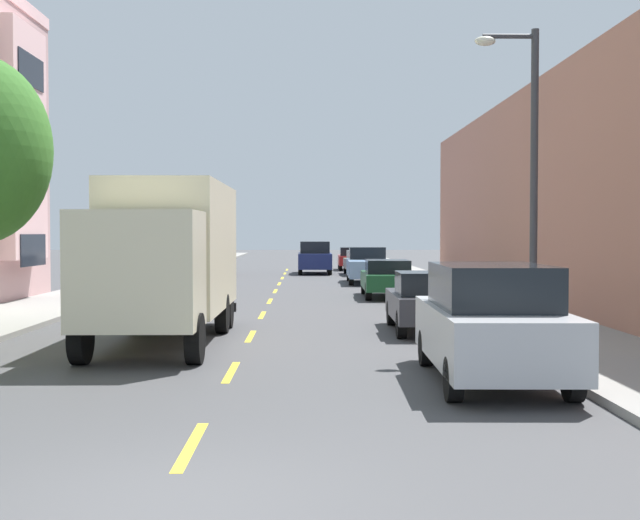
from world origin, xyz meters
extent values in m
plane|color=#424244|center=(0.00, 30.00, 0.00)|extent=(160.00, 160.00, 0.00)
cube|color=gray|center=(-7.10, 28.00, 0.07)|extent=(3.20, 120.00, 0.14)
cube|color=gray|center=(7.10, 28.00, 0.07)|extent=(3.20, 120.00, 0.14)
cube|color=yellow|center=(0.00, 2.00, 0.00)|extent=(0.14, 2.20, 0.01)
cube|color=yellow|center=(0.00, 7.00, 0.00)|extent=(0.14, 2.20, 0.01)
cube|color=yellow|center=(0.00, 12.00, 0.00)|extent=(0.14, 2.20, 0.01)
cube|color=yellow|center=(0.00, 17.00, 0.00)|extent=(0.14, 2.20, 0.01)
cube|color=yellow|center=(0.00, 22.00, 0.00)|extent=(0.14, 2.20, 0.01)
cube|color=yellow|center=(0.00, 27.00, 0.00)|extent=(0.14, 2.20, 0.01)
cube|color=yellow|center=(0.00, 32.00, 0.00)|extent=(0.14, 2.20, 0.01)
cube|color=yellow|center=(0.00, 37.00, 0.00)|extent=(0.14, 2.20, 0.01)
cube|color=yellow|center=(0.00, 42.00, 0.00)|extent=(0.14, 2.20, 0.01)
cube|color=yellow|center=(0.00, 47.00, 0.00)|extent=(0.14, 2.20, 0.01)
cube|color=#FECACA|center=(-8.42, 21.17, 5.55)|extent=(0.55, 3.35, 8.02)
cube|color=#1E232D|center=(-8.13, 21.17, 1.85)|extent=(0.04, 2.54, 1.10)
cube|color=#1E232D|center=(-8.13, 21.17, 4.93)|extent=(0.04, 2.54, 1.10)
cube|color=#1E232D|center=(-8.13, 21.17, 8.02)|extent=(0.04, 2.54, 1.10)
cylinder|color=#38383D|center=(6.10, 9.82, 3.42)|extent=(0.16, 0.16, 6.56)
cylinder|color=#38383D|center=(5.55, 9.82, 6.55)|extent=(1.10, 0.10, 0.10)
ellipsoid|color=silver|center=(5.05, 9.82, 6.45)|extent=(0.44, 0.28, 0.20)
cube|color=beige|center=(-1.80, 12.00, 2.13)|extent=(2.42, 5.86, 2.94)
cube|color=beige|center=(-1.81, 7.92, 1.76)|extent=(2.31, 1.91, 2.20)
cube|color=black|center=(-1.81, 7.02, 2.24)|extent=(2.02, 0.09, 0.97)
cube|color=black|center=(-1.79, 14.84, 0.43)|extent=(2.40, 0.17, 0.24)
cylinder|color=black|center=(-2.87, 7.88, 0.48)|extent=(0.28, 0.96, 0.96)
cylinder|color=black|center=(-0.75, 7.87, 0.48)|extent=(0.28, 0.96, 0.96)
cylinder|color=black|center=(-2.85, 13.73, 0.48)|extent=(0.28, 0.96, 0.96)
cylinder|color=black|center=(-0.73, 13.72, 0.48)|extent=(0.28, 0.96, 0.96)
cylinder|color=black|center=(-2.85, 12.63, 0.48)|extent=(0.28, 0.96, 0.96)
cylinder|color=black|center=(-0.73, 12.62, 0.48)|extent=(0.28, 0.96, 0.96)
cube|color=silver|center=(-4.41, 29.25, 0.63)|extent=(1.92, 4.55, 0.60)
cube|color=black|center=(-4.40, 29.47, 1.18)|extent=(1.64, 2.20, 0.50)
cylinder|color=black|center=(-5.24, 27.74, 0.33)|extent=(0.24, 0.67, 0.66)
cylinder|color=black|center=(-3.66, 27.69, 0.33)|extent=(0.24, 0.67, 0.66)
cylinder|color=black|center=(-5.15, 30.80, 0.33)|extent=(0.24, 0.67, 0.66)
cylinder|color=black|center=(-3.57, 30.75, 0.33)|extent=(0.24, 0.67, 0.66)
cube|color=#194C28|center=(4.37, 23.74, 0.63)|extent=(1.89, 4.53, 0.60)
cube|color=black|center=(4.36, 23.51, 1.18)|extent=(1.63, 2.19, 0.50)
cylinder|color=black|center=(5.19, 25.25, 0.33)|extent=(0.23, 0.66, 0.66)
cylinder|color=black|center=(3.61, 25.28, 0.33)|extent=(0.23, 0.66, 0.66)
cylinder|color=black|center=(5.13, 22.19, 0.33)|extent=(0.23, 0.66, 0.66)
cylinder|color=black|center=(3.55, 22.23, 0.33)|extent=(0.23, 0.66, 0.66)
cube|color=maroon|center=(-4.25, 39.81, 0.64)|extent=(1.95, 4.75, 0.62)
cube|color=black|center=(-4.24, 40.19, 1.23)|extent=(1.68, 2.86, 0.55)
cylinder|color=black|center=(-5.09, 38.24, 0.33)|extent=(0.24, 0.67, 0.66)
cylinder|color=black|center=(-3.49, 38.19, 0.33)|extent=(0.24, 0.67, 0.66)
cylinder|color=black|center=(-5.00, 41.43, 0.33)|extent=(0.24, 0.67, 0.66)
cylinder|color=black|center=(-3.40, 41.39, 0.33)|extent=(0.24, 0.67, 0.66)
cube|color=#AD1E1E|center=(4.28, 46.80, 0.64)|extent=(1.80, 4.03, 0.62)
cube|color=black|center=(4.27, 46.32, 1.23)|extent=(1.56, 1.70, 0.55)
cylinder|color=black|center=(5.06, 48.15, 0.33)|extent=(0.23, 0.66, 0.66)
cylinder|color=black|center=(3.54, 48.17, 0.33)|extent=(0.23, 0.66, 0.66)
cylinder|color=black|center=(5.01, 45.43, 0.33)|extent=(0.23, 0.66, 0.66)
cylinder|color=black|center=(3.49, 45.45, 0.33)|extent=(0.23, 0.66, 0.66)
cube|color=#333338|center=(4.31, 12.91, 0.64)|extent=(1.81, 4.03, 0.62)
cube|color=black|center=(4.30, 12.43, 1.23)|extent=(1.56, 1.71, 0.55)
cylinder|color=black|center=(5.09, 14.26, 0.33)|extent=(0.23, 0.66, 0.66)
cylinder|color=black|center=(3.57, 14.28, 0.33)|extent=(0.23, 0.66, 0.66)
cylinder|color=black|center=(5.04, 11.54, 0.33)|extent=(0.23, 0.66, 0.66)
cylinder|color=black|center=(3.52, 11.56, 0.33)|extent=(0.23, 0.66, 0.66)
cube|color=#7A9EC6|center=(4.32, 32.53, 0.73)|extent=(2.12, 5.34, 0.80)
cube|color=black|center=(4.34, 33.69, 1.43)|extent=(1.79, 1.63, 0.60)
cylinder|color=black|center=(5.25, 34.31, 0.33)|extent=(0.23, 0.66, 0.66)
cylinder|color=black|center=(3.47, 34.35, 0.33)|extent=(0.23, 0.66, 0.66)
cylinder|color=black|center=(5.17, 30.71, 0.33)|extent=(0.23, 0.66, 0.66)
cylinder|color=black|center=(3.39, 30.75, 0.33)|extent=(0.23, 0.66, 0.66)
cube|color=#B2B5BA|center=(4.35, 6.00, 0.78)|extent=(2.06, 4.84, 0.90)
cube|color=black|center=(4.35, 6.00, 1.58)|extent=(1.78, 2.82, 0.70)
cylinder|color=black|center=(5.26, 7.62, 0.33)|extent=(0.23, 0.66, 0.66)
cylinder|color=black|center=(3.53, 7.66, 0.33)|extent=(0.23, 0.66, 0.66)
cylinder|color=black|center=(5.18, 4.35, 0.33)|extent=(0.23, 0.66, 0.66)
cylinder|color=black|center=(3.45, 4.39, 0.33)|extent=(0.23, 0.66, 0.66)
cube|color=tan|center=(4.48, 40.34, 0.63)|extent=(1.89, 4.54, 0.60)
cube|color=black|center=(4.48, 40.12, 1.18)|extent=(1.63, 2.19, 0.50)
cylinder|color=black|center=(5.24, 41.89, 0.33)|extent=(0.23, 0.66, 0.66)
cylinder|color=black|center=(3.66, 41.86, 0.33)|extent=(0.23, 0.66, 0.66)
cylinder|color=black|center=(5.30, 38.83, 0.33)|extent=(0.23, 0.66, 0.66)
cylinder|color=black|center=(3.72, 38.80, 0.33)|extent=(0.23, 0.66, 0.66)
cube|color=navy|center=(1.80, 41.88, 0.78)|extent=(1.95, 4.80, 0.90)
cube|color=black|center=(1.80, 41.88, 1.58)|extent=(1.72, 2.78, 0.70)
cylinder|color=black|center=(2.67, 43.51, 0.33)|extent=(0.22, 0.66, 0.66)
cylinder|color=black|center=(0.94, 43.51, 0.33)|extent=(0.22, 0.66, 0.66)
cylinder|color=black|center=(2.67, 40.25, 0.33)|extent=(0.22, 0.66, 0.66)
cylinder|color=black|center=(0.94, 40.25, 0.33)|extent=(0.22, 0.66, 0.66)
camera|label=1|loc=(1.34, -7.40, 2.45)|focal=46.23mm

